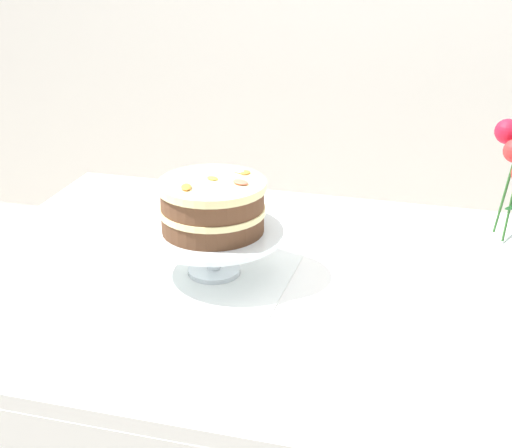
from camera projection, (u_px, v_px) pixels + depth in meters
name	position (u px, v px, depth m)	size (l,w,h in m)	color
dining_table	(280.00, 325.00, 1.56)	(1.40, 1.00, 0.74)	white
linen_napkin	(214.00, 273.00, 1.57)	(0.32, 0.32, 0.00)	white
cake_stand	(213.00, 238.00, 1.54)	(0.29, 0.29, 0.10)	silver
layer_cake	(213.00, 206.00, 1.51)	(0.22, 0.22, 0.11)	brown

